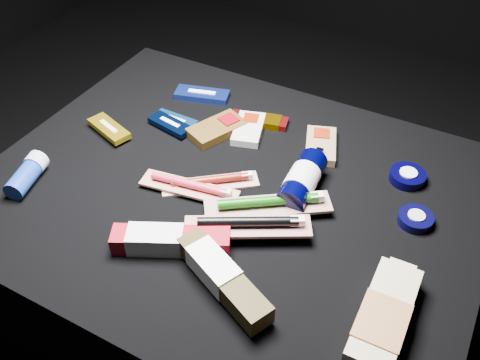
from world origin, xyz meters
The scene contains 21 objects.
ground centered at (0.00, 0.00, 0.00)m, with size 3.00×3.00×0.00m, color black.
cloth_table centered at (0.00, 0.00, 0.20)m, with size 0.98×0.78×0.40m, color black.
luna_bar_0 centered at (-0.22, 0.25, 0.41)m, with size 0.14×0.08×0.02m.
luna_bar_1 centered at (-0.22, 0.13, 0.41)m, with size 0.10×0.04×0.01m.
luna_bar_2 centered at (-0.22, 0.11, 0.41)m, with size 0.11×0.06×0.01m.
luna_bar_3 centered at (-0.33, 0.03, 0.41)m, with size 0.12×0.08×0.01m.
clif_bar_0 centered at (-0.11, 0.15, 0.41)m, with size 0.11×0.14×0.02m.
clif_bar_1 centered at (-0.06, 0.18, 0.41)m, with size 0.09×0.13×0.02m.
clif_bar_2 centered at (0.11, 0.21, 0.41)m, with size 0.10×0.13×0.02m.
power_bar centered at (-0.04, 0.22, 0.41)m, with size 0.14×0.07×0.02m.
lotion_bottle centered at (0.13, 0.06, 0.43)m, with size 0.07×0.19×0.06m.
cream_tin_upper centered at (0.30, 0.19, 0.41)m, with size 0.07×0.07×0.02m.
cream_tin_lower centered at (0.35, 0.08, 0.41)m, with size 0.07×0.07×0.02m.
bodywash_bottle centered at (0.36, -0.17, 0.42)m, with size 0.07×0.21×0.04m.
deodorant_stick centered at (-0.37, -0.18, 0.42)m, with size 0.07×0.11×0.04m.
toothbrush_pack_0 centered at (-0.04, -0.01, 0.41)m, with size 0.18×0.15×0.02m.
toothbrush_pack_1 centered at (-0.06, -0.05, 0.42)m, with size 0.20×0.08×0.02m.
toothbrush_pack_2 centered at (0.10, -0.03, 0.42)m, with size 0.23×0.18×0.03m.
toothbrush_pack_3 centered at (0.09, -0.10, 0.43)m, with size 0.23×0.16×0.03m.
toothpaste_carton_red centered at (-0.03, -0.19, 0.42)m, with size 0.21×0.13×0.04m.
toothpaste_carton_green centered at (0.10, -0.21, 0.43)m, with size 0.21×0.13×0.04m.
Camera 1 is at (0.39, -0.68, 1.13)m, focal length 40.00 mm.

